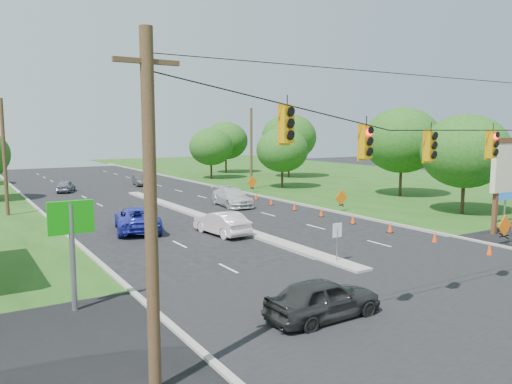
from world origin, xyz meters
TOP-DOWN VIEW (x-y plane):
  - ground at (0.00, 0.00)m, footprint 160.00×160.00m
  - grass_right at (30.00, 20.00)m, footprint 40.00×160.00m
  - cross_street at (0.00, 0.00)m, footprint 160.00×14.00m
  - curb_left at (-10.10, 30.00)m, footprint 0.25×110.00m
  - curb_right at (10.10, 30.00)m, footprint 0.25×110.00m
  - median at (0.00, 21.00)m, footprint 1.00×34.00m
  - median_sign at (0.00, 6.00)m, footprint 0.55×0.06m
  - signal_span at (-0.05, -1.00)m, footprint 25.60×0.32m
  - utility_pole_far_left at (-12.50, 30.00)m, footprint 0.28×0.28m
  - utility_pole_far_right at (12.50, 35.00)m, footprint 0.28×0.28m
  - pylon_sign at (14.31, 6.20)m, footprint 5.90×2.30m
  - cone_0 at (7.93, 3.00)m, footprint 0.32×0.32m
  - cone_1 at (7.93, 6.50)m, footprint 0.32×0.32m
  - cone_2 at (7.93, 10.00)m, footprint 0.32×0.32m
  - cone_3 at (7.93, 13.50)m, footprint 0.32×0.32m
  - cone_4 at (7.93, 17.00)m, footprint 0.32×0.32m
  - cone_5 at (7.93, 20.50)m, footprint 0.32×0.32m
  - cone_6 at (7.93, 24.00)m, footprint 0.32×0.32m
  - cone_7 at (8.53, 27.50)m, footprint 0.32×0.32m
  - cone_8 at (8.53, 31.00)m, footprint 0.32×0.32m
  - cone_9 at (8.53, 34.50)m, footprint 0.32×0.32m
  - work_sign_0 at (10.80, 4.00)m, footprint 1.27×0.58m
  - work_sign_1 at (10.80, 18.00)m, footprint 1.27×0.58m
  - work_sign_2 at (10.80, 32.00)m, footprint 1.27×0.58m
  - tree_7 at (18.00, 12.00)m, footprint 6.72×6.72m
  - tree_8 at (22.00, 22.00)m, footprint 7.56×7.56m
  - tree_9 at (16.00, 34.00)m, footprint 5.88×5.88m
  - tree_10 at (24.00, 44.00)m, footprint 7.56×7.56m
  - tree_11 at (20.00, 55.00)m, footprint 6.72×6.72m
  - tree_12 at (14.00, 48.00)m, footprint 5.88×5.88m
  - black_sedan at (-5.22, 0.66)m, footprint 4.40×1.85m
  - white_sedan at (-1.63, 15.18)m, footprint 2.01×4.67m
  - blue_pickup at (-5.83, 19.13)m, footprint 3.98×6.30m
  - silver_car_far at (4.66, 25.25)m, footprint 2.85×5.74m
  - silver_car_oncoming at (-5.69, 43.19)m, footprint 2.77×4.01m
  - dark_car_receding at (3.19, 45.24)m, footprint 2.02×4.17m

SIDE VIEW (x-z plane):
  - ground at x=0.00m, z-range 0.00..0.00m
  - grass_right at x=30.00m, z-range -0.03..0.03m
  - cross_street at x=0.00m, z-range -0.01..0.01m
  - curb_left at x=-10.10m, z-range -0.08..0.08m
  - curb_right at x=10.10m, z-range -0.08..0.08m
  - median at x=0.00m, z-range -0.09..0.09m
  - cone_0 at x=7.93m, z-range 0.00..0.70m
  - cone_1 at x=7.93m, z-range 0.00..0.70m
  - cone_2 at x=7.93m, z-range 0.00..0.70m
  - cone_3 at x=7.93m, z-range 0.00..0.70m
  - cone_4 at x=7.93m, z-range 0.00..0.70m
  - cone_5 at x=7.93m, z-range 0.00..0.70m
  - cone_6 at x=7.93m, z-range 0.00..0.70m
  - cone_7 at x=8.53m, z-range 0.00..0.70m
  - cone_8 at x=8.53m, z-range 0.00..0.70m
  - cone_9 at x=8.53m, z-range 0.00..0.70m
  - silver_car_oncoming at x=-5.69m, z-range 0.00..1.27m
  - dark_car_receding at x=3.19m, z-range 0.00..1.32m
  - black_sedan at x=-5.22m, z-range 0.00..1.49m
  - white_sedan at x=-1.63m, z-range 0.00..1.50m
  - silver_car_far at x=4.66m, z-range 0.00..1.60m
  - blue_pickup at x=-5.83m, z-range 0.00..1.62m
  - work_sign_0 at x=10.80m, z-range 0.41..1.78m
  - work_sign_1 at x=10.80m, z-range 0.41..1.78m
  - work_sign_2 at x=10.80m, z-range 0.41..1.78m
  - median_sign at x=0.00m, z-range 0.44..2.49m
  - pylon_sign at x=14.31m, z-range 0.94..7.06m
  - tree_9 at x=16.00m, z-range 0.91..7.77m
  - tree_12 at x=14.00m, z-range 0.91..7.77m
  - utility_pole_far_left at x=-12.50m, z-range 0.00..9.00m
  - utility_pole_far_right at x=12.50m, z-range 0.00..9.00m
  - tree_7 at x=18.00m, z-range 1.04..8.88m
  - tree_11 at x=20.00m, z-range 1.04..8.88m
  - signal_span at x=-0.05m, z-range 0.47..9.47m
  - tree_8 at x=22.00m, z-range 1.17..9.99m
  - tree_10 at x=24.00m, z-range 1.17..9.99m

